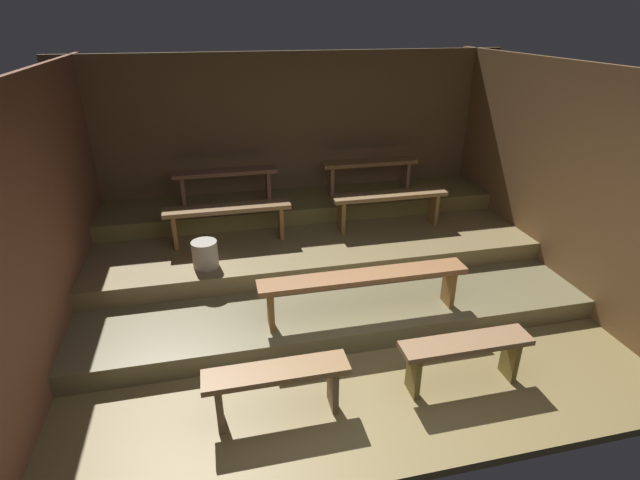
# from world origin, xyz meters

# --- Properties ---
(ground) EXTENTS (6.24, 4.99, 0.08)m
(ground) POSITION_xyz_m (0.00, 2.10, -0.04)
(ground) COLOR olive
(wall_back) EXTENTS (6.24, 0.06, 2.59)m
(wall_back) POSITION_xyz_m (0.00, 4.22, 1.29)
(wall_back) COLOR brown
(wall_back) RESTS_ON ground
(wall_left) EXTENTS (0.06, 4.99, 2.59)m
(wall_left) POSITION_xyz_m (-2.75, 2.10, 1.29)
(wall_left) COLOR brown
(wall_left) RESTS_ON ground
(wall_right) EXTENTS (0.06, 4.99, 2.59)m
(wall_right) POSITION_xyz_m (2.75, 2.10, 1.29)
(wall_right) COLOR brown
(wall_right) RESTS_ON ground
(platform_lower) EXTENTS (5.44, 3.16, 0.22)m
(platform_lower) POSITION_xyz_m (0.00, 2.61, 0.11)
(platform_lower) COLOR #716947
(platform_lower) RESTS_ON ground
(platform_middle) EXTENTS (5.44, 2.14, 0.22)m
(platform_middle) POSITION_xyz_m (0.00, 3.12, 0.33)
(platform_middle) COLOR olive
(platform_middle) RESTS_ON platform_lower
(platform_upper) EXTENTS (5.44, 0.92, 0.22)m
(platform_upper) POSITION_xyz_m (0.00, 3.73, 0.55)
(platform_upper) COLOR olive
(platform_upper) RESTS_ON platform_middle
(bench_floor_left) EXTENTS (1.18, 0.27, 0.48)m
(bench_floor_left) POSITION_xyz_m (-0.83, 0.41, 0.36)
(bench_floor_left) COLOR olive
(bench_floor_left) RESTS_ON ground
(bench_floor_right) EXTENTS (1.18, 0.27, 0.48)m
(bench_floor_right) POSITION_xyz_m (0.83, 0.41, 0.36)
(bench_floor_right) COLOR olive
(bench_floor_right) RESTS_ON ground
(bench_lower_center) EXTENTS (2.13, 0.27, 0.48)m
(bench_lower_center) POSITION_xyz_m (0.19, 1.36, 0.61)
(bench_lower_center) COLOR #92603B
(bench_lower_center) RESTS_ON platform_lower
(bench_middle_left) EXTENTS (1.53, 0.27, 0.48)m
(bench_middle_left) POSITION_xyz_m (-1.04, 2.96, 0.82)
(bench_middle_left) COLOR olive
(bench_middle_left) RESTS_ON platform_middle
(bench_middle_right) EXTENTS (1.53, 0.27, 0.48)m
(bench_middle_right) POSITION_xyz_m (1.04, 2.96, 0.82)
(bench_middle_right) COLOR olive
(bench_middle_right) RESTS_ON platform_middle
(bench_upper_left) EXTENTS (1.38, 0.27, 0.48)m
(bench_upper_left) POSITION_xyz_m (-1.02, 3.75, 1.04)
(bench_upper_left) COLOR #8E6044
(bench_upper_left) RESTS_ON platform_upper
(bench_upper_right) EXTENTS (1.38, 0.27, 0.48)m
(bench_upper_right) POSITION_xyz_m (1.02, 3.75, 1.04)
(bench_upper_right) COLOR olive
(bench_upper_right) RESTS_ON platform_upper
(pail_middle) EXTENTS (0.29, 0.29, 0.31)m
(pail_middle) POSITION_xyz_m (-1.35, 2.36, 0.60)
(pail_middle) COLOR #B2A899
(pail_middle) RESTS_ON platform_middle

